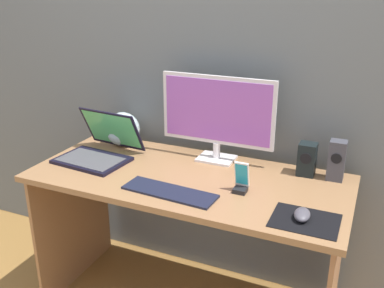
{
  "coord_description": "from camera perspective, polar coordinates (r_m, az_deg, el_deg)",
  "views": [
    {
      "loc": [
        0.75,
        -1.65,
        1.6
      ],
      "look_at": [
        0.03,
        -0.02,
        0.93
      ],
      "focal_mm": 40.62,
      "sensor_mm": 36.0,
      "label": 1
    }
  ],
  "objects": [
    {
      "name": "speaker_near_monitor",
      "position": [
        2.06,
        14.86,
        -1.94
      ],
      "size": [
        0.08,
        0.08,
        0.15
      ],
      "color": "black",
      "rests_on": "desk"
    },
    {
      "name": "laptop",
      "position": [
        2.23,
        -12.14,
        -0.69
      ],
      "size": [
        0.37,
        0.37,
        0.23
      ],
      "color": "black",
      "rests_on": "desk"
    },
    {
      "name": "monitor",
      "position": [
        2.1,
        3.33,
        3.87
      ],
      "size": [
        0.57,
        0.14,
        0.43
      ],
      "color": "silver",
      "rests_on": "desk"
    },
    {
      "name": "speaker_right",
      "position": [
        2.04,
        18.46,
        -2.06
      ],
      "size": [
        0.07,
        0.07,
        0.19
      ],
      "color": "#3F3F48",
      "rests_on": "desk"
    },
    {
      "name": "fishbowl",
      "position": [
        2.38,
        -9.08,
        1.93
      ],
      "size": [
        0.19,
        0.19,
        0.19
      ],
      "primitive_type": "sphere",
      "color": "silver",
      "rests_on": "desk"
    },
    {
      "name": "phone_in_dock",
      "position": [
        1.85,
        6.46,
        -4.9
      ],
      "size": [
        0.06,
        0.06,
        0.14
      ],
      "color": "black",
      "rests_on": "desk"
    },
    {
      "name": "mouse",
      "position": [
        1.7,
        14.26,
        -8.97
      ],
      "size": [
        0.07,
        0.11,
        0.04
      ],
      "primitive_type": "ellipsoid",
      "rotation": [
        0.0,
        0.0,
        0.09
      ],
      "color": "#4F4C55",
      "rests_on": "mousepad"
    },
    {
      "name": "wall_back",
      "position": [
        2.21,
        3.71,
        11.55
      ],
      "size": [
        6.0,
        0.04,
        2.5
      ],
      "primitive_type": "cube",
      "color": "slate",
      "rests_on": "ground_plane"
    },
    {
      "name": "keyboard_external",
      "position": [
        1.85,
        -2.87,
        -6.32
      ],
      "size": [
        0.42,
        0.15,
        0.01
      ],
      "primitive_type": "cube",
      "rotation": [
        0.0,
        0.0,
        -0.06
      ],
      "color": "#191E31",
      "rests_on": "desk"
    },
    {
      "name": "mousepad",
      "position": [
        1.71,
        14.63,
        -9.69
      ],
      "size": [
        0.25,
        0.2,
        0.0
      ],
      "primitive_type": "cube",
      "color": "black",
      "rests_on": "desk"
    },
    {
      "name": "desk",
      "position": [
        2.08,
        -0.56,
        -8.12
      ],
      "size": [
        1.46,
        0.65,
        0.76
      ],
      "color": "#9A6E47",
      "rests_on": "ground_plane"
    }
  ]
}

